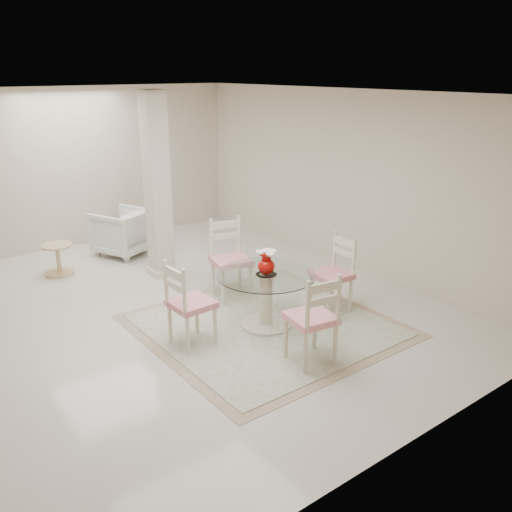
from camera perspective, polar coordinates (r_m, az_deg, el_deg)
ground at (r=7.14m, az=-8.48°, el=-5.68°), size 7.00×7.00×0.00m
room_shell at (r=6.58m, az=-9.28°, el=9.14°), size 6.02×7.02×2.71m
column at (r=8.04m, az=-10.36°, el=7.21°), size 0.30×0.30×2.70m
area_rug at (r=6.65m, az=1.05°, el=-7.33°), size 2.79×2.79×0.02m
dining_table at (r=6.50m, az=1.07°, el=-4.65°), size 1.18×1.18×0.68m
red_vase at (r=6.32m, az=1.14°, el=-0.55°), size 0.24×0.22×0.31m
dining_chair_east at (r=6.95m, az=8.41°, el=-1.23°), size 0.46×0.46×1.10m
dining_chair_north at (r=7.25m, az=-2.86°, el=0.34°), size 0.58×0.58×1.20m
dining_chair_west at (r=6.00m, az=-7.40°, el=-4.44°), size 0.47×0.47×1.11m
dining_chair_south at (r=5.61m, az=6.25°, el=-5.97°), size 0.52×0.52×1.14m
armchair_white at (r=9.34m, az=-13.82°, el=2.50°), size 1.08×1.09×0.76m
side_table at (r=8.72m, az=-20.07°, el=-0.44°), size 0.45×0.45×0.47m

